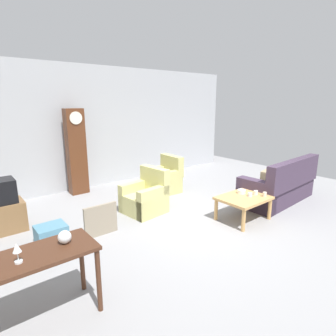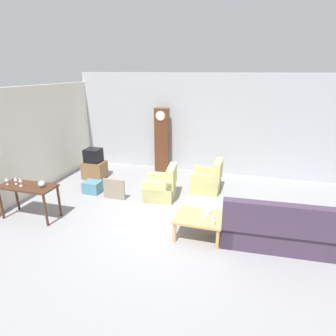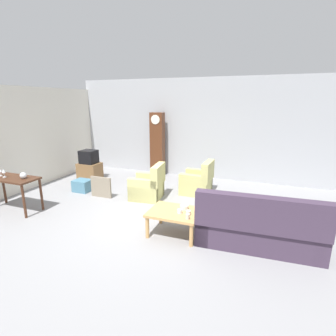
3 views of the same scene
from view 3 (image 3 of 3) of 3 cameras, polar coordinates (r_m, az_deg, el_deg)
The scene contains 20 objects.
ground_plane at distance 5.77m, azimuth -3.42°, elevation -11.11°, with size 10.40×10.40×0.00m, color gray.
garage_door_wall at distance 8.65m, azimuth 6.31°, elevation 8.60°, with size 8.40×0.16×3.20m, color #ADAFB5.
pegboard_wall_left at distance 8.23m, azimuth -30.20°, elevation 5.27°, with size 0.12×6.40×2.88m, color silver.
couch_floral at distance 4.89m, azimuth 19.16°, elevation -12.30°, with size 2.14×0.99×1.04m.
armchair_olive_near at distance 6.82m, azimuth -4.33°, elevation -4.18°, with size 0.87×0.84×0.92m.
armchair_olive_far at distance 7.19m, azimuth 6.57°, elevation -3.22°, with size 0.81×0.78×0.92m.
coffee_table_wood at distance 5.01m, azimuth 1.46°, elevation -10.14°, with size 0.96×0.76×0.47m.
console_table_dark at distance 6.97m, azimuth -31.19°, elevation -2.68°, with size 1.30×0.56×0.80m.
grandfather_clock at distance 8.73m, azimuth -2.35°, elevation 5.19°, with size 0.44×0.30×2.12m.
tv_stand_cabinet at distance 8.79m, azimuth -16.80°, elevation -0.68°, with size 0.68×0.52×0.54m, color brown.
tv_crt at distance 8.68m, azimuth -17.03°, elevation 2.38°, with size 0.48×0.44×0.42m, color black.
framed_picture_leaning at distance 7.10m, azimuth -14.50°, elevation -4.09°, with size 0.60×0.05×0.56m, color gray.
storage_box_blue at distance 7.75m, azimuth -18.28°, elevation -3.68°, with size 0.46×0.39×0.33m, color teal.
glass_dome_cloche at distance 6.66m, azimuth -29.22°, elevation -1.44°, with size 0.14×0.14×0.14m, color silver.
cup_white_porcelain at distance 4.83m, azimuth 4.50°, elevation -9.77°, with size 0.08×0.08×0.08m, color white.
cup_blue_rimmed at distance 4.88m, azimuth 2.56°, elevation -9.49°, with size 0.09×0.09×0.07m, color silver.
cup_cream_tall at distance 4.66m, azimuth 4.32°, elevation -10.62°, with size 0.07×0.07×0.09m, color beige.
bowl_white_stacked at distance 5.07m, azimuth 3.58°, elevation -8.56°, with size 0.16×0.16×0.08m, color white.
wine_glass_mid at distance 7.14m, azimuth -32.94°, elevation -0.58°, with size 0.07×0.07×0.18m.
wine_glass_short at distance 6.95m, azimuth -32.41°, elevation -0.72°, with size 0.08×0.08×0.20m.
Camera 3 is at (2.15, -4.72, 2.51)m, focal length 27.73 mm.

